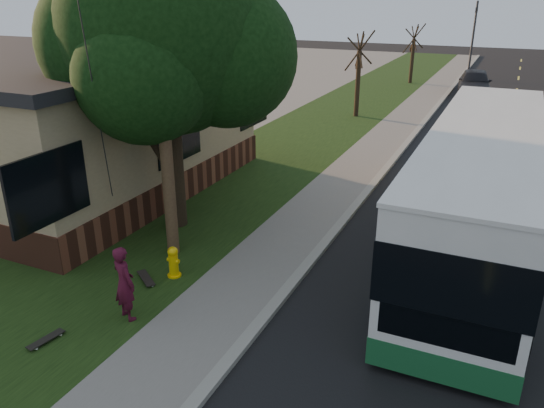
{
  "coord_description": "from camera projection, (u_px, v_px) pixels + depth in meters",
  "views": [
    {
      "loc": [
        3.88,
        -8.8,
        6.18
      ],
      "look_at": [
        -0.92,
        1.73,
        1.5
      ],
      "focal_mm": 35.0,
      "sensor_mm": 36.0,
      "label": 1
    }
  ],
  "objects": [
    {
      "name": "building_lot",
      "position": [
        85.0,
        129.0,
        25.23
      ],
      "size": [
        15.0,
        80.0,
        0.04
      ],
      "primitive_type": "cube",
      "color": "slate",
      "rests_on": "ground"
    },
    {
      "name": "skateboarder",
      "position": [
        124.0,
        283.0,
        10.37
      ],
      "size": [
        0.67,
        0.56,
        1.57
      ],
      "primitive_type": "imported",
      "rotation": [
        0.0,
        0.0,
        2.77
      ],
      "color": "#440D20",
      "rests_on": "grass_verge"
    },
    {
      "name": "road",
      "position": [
        503.0,
        184.0,
        18.13
      ],
      "size": [
        8.0,
        80.0,
        0.01
      ],
      "primitive_type": "cube",
      "color": "black",
      "rests_on": "ground"
    },
    {
      "name": "ground",
      "position": [
        278.0,
        304.0,
        11.23
      ],
      "size": [
        120.0,
        120.0,
        0.0
      ],
      "primitive_type": "plane",
      "color": "black",
      "rests_on": "ground"
    },
    {
      "name": "dumpster",
      "position": [
        166.0,
        143.0,
        20.71
      ],
      "size": [
        1.64,
        1.5,
        1.18
      ],
      "color": "black",
      "rests_on": "building_lot"
    },
    {
      "name": "curb",
      "position": [
        387.0,
        168.0,
        19.64
      ],
      "size": [
        0.25,
        80.0,
        0.12
      ],
      "primitive_type": "cube",
      "color": "gray",
      "rests_on": "ground"
    },
    {
      "name": "distant_car",
      "position": [
        475.0,
        82.0,
        33.25
      ],
      "size": [
        2.39,
        4.93,
        1.62
      ],
      "primitive_type": "imported",
      "rotation": [
        0.0,
        0.0,
        0.1
      ],
      "color": "black",
      "rests_on": "ground"
    },
    {
      "name": "sidewalk",
      "position": [
        360.0,
        165.0,
        20.04
      ],
      "size": [
        2.0,
        80.0,
        0.08
      ],
      "primitive_type": "cube",
      "color": "slate",
      "rests_on": "ground"
    },
    {
      "name": "fire_hydrant",
      "position": [
        173.0,
        262.0,
        12.07
      ],
      "size": [
        0.32,
        0.32,
        0.74
      ],
      "color": "yellow",
      "rests_on": "grass_verge"
    },
    {
      "name": "bare_tree_far",
      "position": [
        413.0,
        55.0,
        36.94
      ],
      "size": [
        1.38,
        1.21,
        4.03
      ],
      "color": "black",
      "rests_on": "grass_verge"
    },
    {
      "name": "skateboard_spare",
      "position": [
        146.0,
        278.0,
        11.99
      ],
      "size": [
        0.76,
        0.63,
        0.07
      ],
      "color": "black",
      "rests_on": "grass_verge"
    },
    {
      "name": "skateboard_main",
      "position": [
        46.0,
        339.0,
        9.89
      ],
      "size": [
        0.3,
        0.75,
        0.07
      ],
      "color": "black",
      "rests_on": "grass_verge"
    },
    {
      "name": "bare_tree_near",
      "position": [
        358.0,
        75.0,
        26.96
      ],
      "size": [
        1.38,
        1.21,
        4.31
      ],
      "color": "black",
      "rests_on": "grass_verge"
    },
    {
      "name": "traffic_signal",
      "position": [
        473.0,
        35.0,
        38.54
      ],
      "size": [
        0.18,
        0.22,
        5.5
      ],
      "color": "#2D2D30",
      "rests_on": "ground"
    },
    {
      "name": "transit_bus",
      "position": [
        480.0,
        186.0,
        13.07
      ],
      "size": [
        2.7,
        11.72,
        3.17
      ],
      "color": "silver",
      "rests_on": "ground"
    },
    {
      "name": "leafy_tree",
      "position": [
        168.0,
        34.0,
        13.13
      ],
      "size": [
        6.3,
        6.0,
        7.8
      ],
      "color": "black",
      "rests_on": "grass_verge"
    },
    {
      "name": "utility_pole",
      "position": [
        159.0,
        66.0,
        11.6
      ],
      "size": [
        2.86,
        3.21,
        9.07
      ],
      "color": "#473321",
      "rests_on": "ground"
    },
    {
      "name": "grass_verge",
      "position": [
        276.0,
        154.0,
        21.38
      ],
      "size": [
        5.0,
        80.0,
        0.07
      ],
      "primitive_type": "cube",
      "color": "black",
      "rests_on": "ground"
    }
  ]
}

